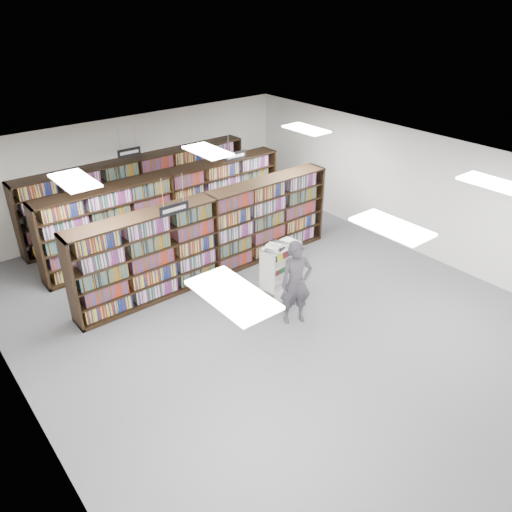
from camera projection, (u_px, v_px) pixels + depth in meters
floor at (264, 310)px, 11.14m from camera, size 12.00×12.00×0.00m
ceiling at (266, 173)px, 9.60m from camera, size 10.00×12.00×0.10m
wall_back at (133, 172)px, 14.48m from camera, size 10.00×0.10×3.20m
wall_left at (14, 341)px, 7.63m from camera, size 0.10×12.00×3.20m
wall_right at (411, 191)px, 13.12m from camera, size 0.10×12.00×3.20m
bookshelf_row_near at (212, 237)px, 12.01m from camera, size 7.00×0.60×2.10m
bookshelf_row_mid at (170, 211)px, 13.37m from camera, size 7.00×0.60×2.10m
bookshelf_row_far at (140, 192)px, 14.54m from camera, size 7.00×0.60×2.10m
aisle_sign_left at (174, 208)px, 9.79m from camera, size 0.65×0.02×0.80m
aisle_sign_right at (236, 155)px, 12.80m from camera, size 0.65×0.02×0.80m
aisle_sign_center at (129, 152)px, 13.07m from camera, size 0.65×0.02×0.80m
troffer_front_left at (233, 294)px, 5.93m from camera, size 0.60×1.20×0.04m
troffer_front_center at (392, 227)px, 7.57m from camera, size 0.60×1.20×0.04m
troffer_front_right at (494, 183)px, 9.22m from camera, size 0.60×1.20×0.04m
troffer_back_left at (75, 181)px, 9.35m from camera, size 0.60×1.20×0.04m
troffer_back_center at (208, 151)px, 10.99m from camera, size 0.60×1.20×0.04m
troffer_back_right at (306, 129)px, 12.64m from camera, size 0.60×1.20×0.04m
endcap_display at (279, 277)px, 11.52m from camera, size 0.95×0.54×1.28m
open_book at (276, 246)px, 11.01m from camera, size 0.71×0.58×0.13m
shopper at (296, 283)px, 10.36m from camera, size 0.81×0.68×1.87m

